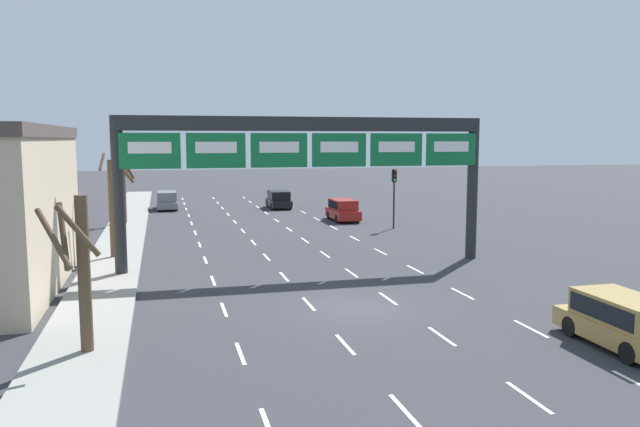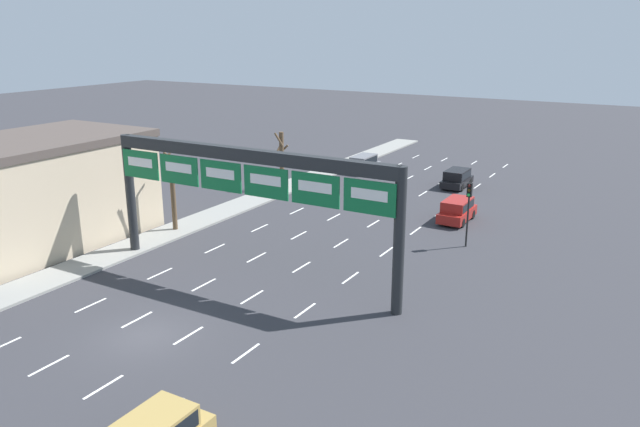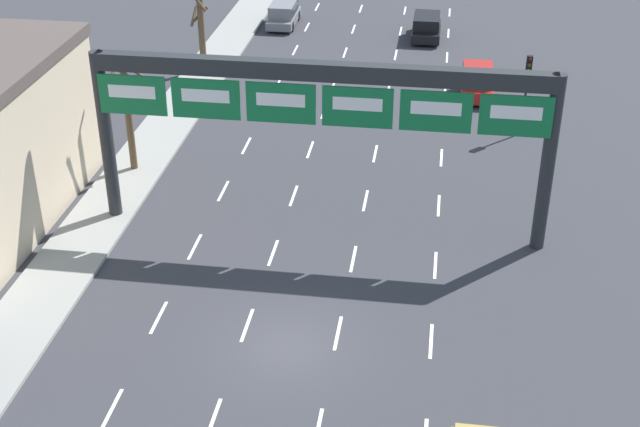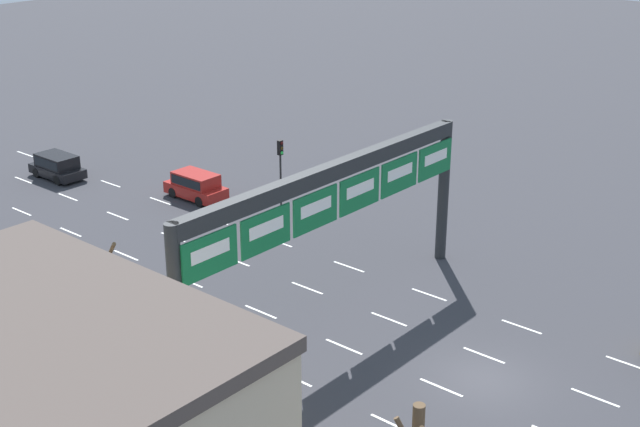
# 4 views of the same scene
# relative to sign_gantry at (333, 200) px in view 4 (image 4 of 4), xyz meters

# --- Properties ---
(ground_plane) EXTENTS (220.00, 220.00, 0.00)m
(ground_plane) POSITION_rel_sign_gantry_xyz_m (0.00, -8.02, -5.84)
(ground_plane) COLOR #333338
(lane_dashes) EXTENTS (10.02, 67.00, 0.01)m
(lane_dashes) POSITION_rel_sign_gantry_xyz_m (0.00, 5.48, -5.83)
(lane_dashes) COLOR white
(lane_dashes) RESTS_ON ground_plane
(sign_gantry) EXTENTS (18.67, 0.70, 7.51)m
(sign_gantry) POSITION_rel_sign_gantry_xyz_m (0.00, 0.00, 0.00)
(sign_gantry) COLOR #232628
(sign_gantry) RESTS_ON ground_plane
(building_near) EXTENTS (9.00, 13.74, 6.99)m
(building_near) POSITION_rel_sign_gantry_xyz_m (-15.86, -1.54, -2.33)
(building_near) COLOR #C6B293
(building_near) RESTS_ON ground_plane
(suv_black) EXTENTS (1.89, 4.04, 1.62)m
(suv_black) POSITION_rel_sign_gantry_xyz_m (3.44, 26.62, -4.94)
(suv_black) COLOR black
(suv_black) RESTS_ON ground_plane
(suv_red) EXTENTS (1.85, 4.09, 1.69)m
(suv_red) POSITION_rel_sign_gantry_xyz_m (6.72, 16.62, -4.90)
(suv_red) COLOR maroon
(suv_red) RESTS_ON ground_plane
(traffic_light_near_gantry) EXTENTS (0.30, 0.35, 4.27)m
(traffic_light_near_gantry) POSITION_rel_sign_gantry_xyz_m (9.02, 11.51, -2.78)
(traffic_light_near_gantry) COLOR black
(traffic_light_near_gantry) RESTS_ON ground_plane
(tree_bare_closest) EXTENTS (1.79, 1.76, 5.75)m
(tree_bare_closest) POSITION_rel_sign_gantry_xyz_m (-9.60, 4.42, -2.69)
(tree_bare_closest) COLOR brown
(tree_bare_closest) RESTS_ON sidewalk_left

